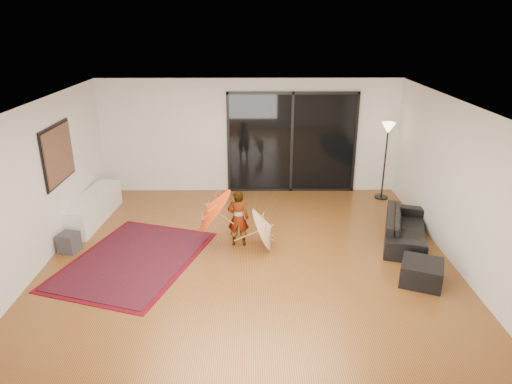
{
  "coord_description": "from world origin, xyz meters",
  "views": [
    {
      "loc": [
        0.06,
        -7.01,
        3.96
      ],
      "look_at": [
        0.13,
        0.48,
        1.1
      ],
      "focal_mm": 32.0,
      "sensor_mm": 36.0,
      "label": 1
    }
  ],
  "objects_px": {
    "sofa": "(406,228)",
    "ottoman": "(422,273)",
    "child": "(238,218)",
    "media_console": "(93,208)"
  },
  "relations": [
    {
      "from": "sofa",
      "to": "ottoman",
      "type": "bearing_deg",
      "value": -170.47
    },
    {
      "from": "sofa",
      "to": "ottoman",
      "type": "distance_m",
      "value": 1.49
    },
    {
      "from": "child",
      "to": "ottoman",
      "type": "bearing_deg",
      "value": 159.65
    },
    {
      "from": "sofa",
      "to": "media_console",
      "type": "bearing_deg",
      "value": 98.1
    },
    {
      "from": "media_console",
      "to": "sofa",
      "type": "bearing_deg",
      "value": -4.67
    },
    {
      "from": "sofa",
      "to": "child",
      "type": "bearing_deg",
      "value": 109.61
    },
    {
      "from": "ottoman",
      "to": "child",
      "type": "distance_m",
      "value": 3.26
    },
    {
      "from": "media_console",
      "to": "sofa",
      "type": "height_order",
      "value": "media_console"
    },
    {
      "from": "media_console",
      "to": "sofa",
      "type": "xyz_separation_m",
      "value": [
        6.2,
        -1.0,
        -0.01
      ]
    },
    {
      "from": "sofa",
      "to": "child",
      "type": "height_order",
      "value": "child"
    }
  ]
}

